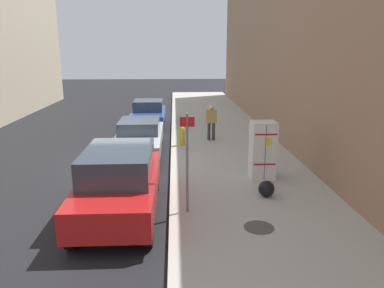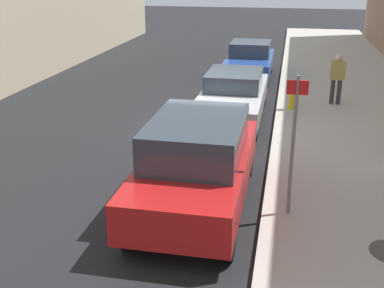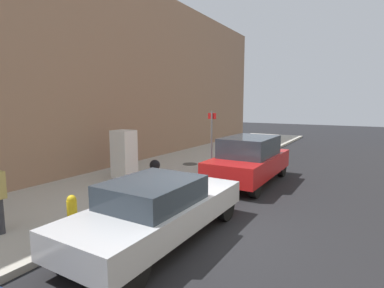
# 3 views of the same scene
# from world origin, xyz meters

# --- Properties ---
(ground_plane) EXTENTS (80.00, 80.00, 0.00)m
(ground_plane) POSITION_xyz_m (0.00, 0.00, 0.00)
(ground_plane) COLOR black
(sidewalk_slab) EXTENTS (4.80, 44.00, 0.15)m
(sidewalk_slab) POSITION_xyz_m (-4.38, 0.00, 0.07)
(sidewalk_slab) COLOR #B2ADA0
(sidewalk_slab) RESTS_ON ground
(building_facade_near) EXTENTS (1.68, 39.60, 8.81)m
(building_facade_near) POSITION_xyz_m (-7.62, 0.00, 4.41)
(building_facade_near) COLOR #937056
(building_facade_near) RESTS_ON ground
(discarded_refrigerator) EXTENTS (0.77, 0.72, 1.84)m
(discarded_refrigerator) POSITION_xyz_m (-4.94, 2.56, 1.07)
(discarded_refrigerator) COLOR white
(discarded_refrigerator) RESTS_ON sidewalk_slab
(manhole_cover) EXTENTS (0.70, 0.70, 0.02)m
(manhole_cover) POSITION_xyz_m (-4.08, 6.05, 0.16)
(manhole_cover) COLOR #47443F
(manhole_cover) RESTS_ON sidewalk_slab
(street_sign_post) EXTENTS (0.36, 0.07, 2.54)m
(street_sign_post) POSITION_xyz_m (-2.45, 5.07, 1.57)
(street_sign_post) COLOR slate
(street_sign_post) RESTS_ON sidewalk_slab
(fire_hydrant) EXTENTS (0.22, 0.22, 0.84)m
(fire_hydrant) POSITION_xyz_m (-2.46, -1.72, 0.58)
(fire_hydrant) COLOR gold
(fire_hydrant) RESTS_ON sidewalk_slab
(trash_bag) EXTENTS (0.46, 0.46, 0.46)m
(trash_bag) POSITION_xyz_m (-4.71, 4.16, 0.38)
(trash_bag) COLOR black
(trash_bag) RESTS_ON sidewalk_slab
(parked_sedan_silver) EXTENTS (1.80, 4.75, 1.40)m
(parked_sedan_silver) POSITION_xyz_m (-0.71, -0.86, 0.73)
(parked_sedan_silver) COLOR silver
(parked_sedan_silver) RESTS_ON ground
(parked_suv_red) EXTENTS (1.89, 4.54, 1.75)m
(parked_suv_red) POSITION_xyz_m (-0.71, 4.82, 0.90)
(parked_suv_red) COLOR red
(parked_suv_red) RESTS_ON ground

